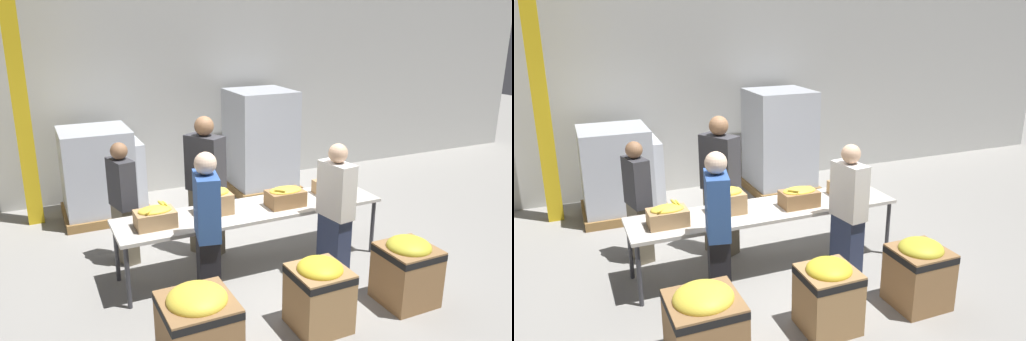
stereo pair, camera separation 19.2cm
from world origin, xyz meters
The scene contains 18 objects.
ground_plane centered at (0.00, 0.00, 0.00)m, with size 30.00×30.00×0.00m, color gray.
wall_back centered at (0.00, 3.26, 2.00)m, with size 16.00×0.08×4.00m.
sorting_table centered at (0.00, 0.00, 0.70)m, with size 3.23×0.76×0.75m.
banana_box_0 centered at (-1.17, -0.04, 0.86)m, with size 0.43×0.31×0.25m.
banana_box_1 centered at (-0.45, 0.06, 0.90)m, with size 0.39×0.31×0.32m.
banana_box_2 centered at (0.40, -0.08, 0.87)m, with size 0.44×0.28×0.25m.
banana_box_3 centered at (1.15, 0.04, 0.86)m, with size 0.42×0.34×0.23m.
volunteer_0 centered at (-0.37, 0.57, 0.89)m, with size 0.45×0.53×1.79m.
volunteer_1 centered at (0.74, -0.65, 0.80)m, with size 0.27×0.46×1.61m.
volunteer_2 centered at (-1.36, 0.77, 0.76)m, with size 0.29×0.44×1.52m.
volunteer_3 centered at (-0.78, -0.62, 0.83)m, with size 0.31×0.49×1.68m.
donation_bin_0 centered at (-1.17, -1.43, 0.39)m, with size 0.63×0.63×0.73m.
donation_bin_1 centered at (0.06, -1.43, 0.39)m, with size 0.53×0.53×0.73m.
donation_bin_2 centered at (1.14, -1.43, 0.39)m, with size 0.55×0.55×0.74m.
support_pillar centered at (-2.35, 2.61, 2.00)m, with size 0.22×0.22×4.00m.
pallet_stack_0 centered at (1.32, 2.53, 0.87)m, with size 1.11×1.11×1.76m.
pallet_stack_1 centered at (-1.44, 2.42, 0.67)m, with size 1.07×1.07×1.36m.
pallet_stack_2 centered at (-1.20, 2.58, 0.55)m, with size 0.96×0.96×1.11m.
Camera 2 is at (-2.12, -5.10, 2.92)m, focal length 35.00 mm.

